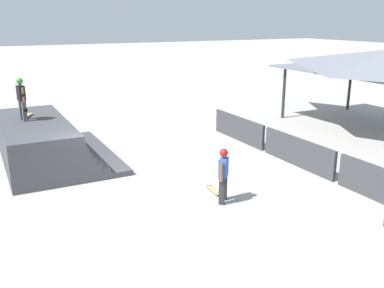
{
  "coord_description": "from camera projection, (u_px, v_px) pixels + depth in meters",
  "views": [
    {
      "loc": [
        12.62,
        -3.45,
        5.21
      ],
      "look_at": [
        -0.48,
        3.32,
        0.88
      ],
      "focal_mm": 40.0,
      "sensor_mm": 36.0,
      "label": 1
    }
  ],
  "objects": [
    {
      "name": "ground_plane",
      "position": [
        107.0,
        187.0,
        13.75
      ],
      "size": [
        160.0,
        160.0,
        0.0
      ],
      "primitive_type": "plane",
      "color": "#ADA8A0"
    },
    {
      "name": "quarter_pipe_ramp",
      "position": [
        43.0,
        143.0,
        16.0
      ],
      "size": [
        5.91,
        3.9,
        1.6
      ],
      "color": "#424247",
      "rests_on": "ground"
    },
    {
      "name": "skater_on_deck",
      "position": [
        21.0,
        96.0,
        15.53
      ],
      "size": [
        0.68,
        0.28,
        1.57
      ],
      "rotation": [
        0.0,
        0.0,
        0.2
      ],
      "color": "#4C4C51",
      "rests_on": "quarter_pipe_ramp"
    },
    {
      "name": "skateboard_on_deck",
      "position": [
        27.0,
        115.0,
        16.34
      ],
      "size": [
        0.81,
        0.5,
        0.09
      ],
      "rotation": [
        0.0,
        0.0,
        -0.41
      ],
      "color": "blue",
      "rests_on": "quarter_pipe_ramp"
    },
    {
      "name": "bystander_walking",
      "position": [
        223.0,
        171.0,
        12.39
      ],
      "size": [
        0.53,
        0.52,
        1.64
      ],
      "rotation": [
        0.0,
        0.0,
        2.38
      ],
      "color": "#2D2D33",
      "rests_on": "ground"
    },
    {
      "name": "skateboard_on_ground",
      "position": [
        213.0,
        189.0,
        13.41
      ],
      "size": [
        0.86,
        0.29,
        0.09
      ],
      "rotation": [
        0.0,
        0.0,
        3.03
      ],
      "color": "green",
      "rests_on": "ground"
    },
    {
      "name": "barrier_fence",
      "position": [
        298.0,
        152.0,
        15.62
      ],
      "size": [
        11.54,
        0.12,
        1.05
      ],
      "color": "#3D3D42",
      "rests_on": "ground"
    }
  ]
}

